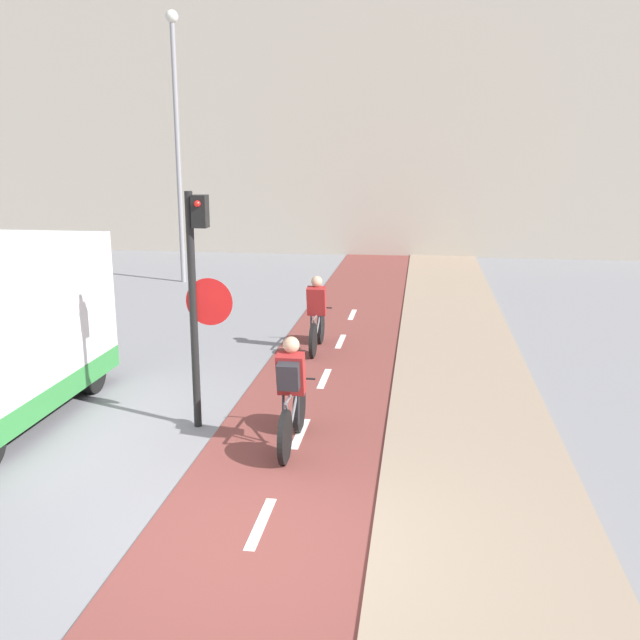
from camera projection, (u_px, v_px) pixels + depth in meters
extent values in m
plane|color=gray|center=(250.00, 550.00, 7.14)|extent=(120.00, 120.00, 0.00)
cube|color=brown|center=(250.00, 549.00, 7.14)|extent=(2.39, 60.00, 0.02)
cube|color=white|center=(261.00, 523.00, 7.62)|extent=(0.12, 1.10, 0.00)
cube|color=white|center=(300.00, 433.00, 10.03)|extent=(0.12, 1.10, 0.00)
cube|color=white|center=(324.00, 378.00, 12.43)|extent=(0.12, 1.10, 0.00)
cube|color=white|center=(341.00, 341.00, 14.84)|extent=(0.12, 1.10, 0.00)
cube|color=white|center=(352.00, 315.00, 17.25)|extent=(0.12, 1.10, 0.00)
cube|color=gray|center=(494.00, 567.00, 6.81)|extent=(2.40, 60.00, 0.05)
cube|color=#B2A899|center=(385.00, 117.00, 28.21)|extent=(60.00, 5.00, 10.30)
cylinder|color=black|center=(193.00, 313.00, 9.97)|extent=(0.11, 0.11, 3.37)
cube|color=black|center=(200.00, 211.00, 9.61)|extent=(0.20, 0.20, 0.44)
sphere|color=red|center=(197.00, 204.00, 9.48)|extent=(0.09, 0.09, 0.09)
cone|color=red|center=(209.00, 302.00, 9.89)|extent=(0.67, 0.01, 0.67)
cone|color=silver|center=(209.00, 302.00, 9.89)|extent=(0.60, 0.02, 0.60)
cylinder|color=gray|center=(178.00, 157.00, 20.80)|extent=(0.14, 0.14, 7.43)
sphere|color=silver|center=(172.00, 16.00, 19.91)|extent=(0.36, 0.36, 0.36)
cylinder|color=black|center=(285.00, 437.00, 9.05)|extent=(0.07, 0.71, 0.71)
cylinder|color=black|center=(299.00, 408.00, 10.09)|extent=(0.07, 0.71, 0.71)
cylinder|color=slate|center=(295.00, 403.00, 9.72)|extent=(0.04, 0.69, 0.44)
cylinder|color=slate|center=(288.00, 415.00, 9.24)|extent=(0.04, 0.36, 0.46)
cylinder|color=slate|center=(293.00, 392.00, 9.51)|extent=(0.04, 1.00, 0.07)
cylinder|color=slate|center=(288.00, 432.00, 9.25)|extent=(0.04, 0.41, 0.05)
cylinder|color=black|center=(299.00, 378.00, 9.99)|extent=(0.46, 0.03, 0.03)
cube|color=maroon|center=(291.00, 374.00, 9.33)|extent=(0.36, 0.31, 0.59)
sphere|color=tan|center=(291.00, 345.00, 9.28)|extent=(0.22, 0.22, 0.22)
cylinder|color=#232328|center=(283.00, 407.00, 9.42)|extent=(0.04, 0.07, 0.44)
cylinder|color=#232328|center=(298.00, 407.00, 9.39)|extent=(0.04, 0.07, 0.44)
cube|color=#28282D|center=(288.00, 376.00, 9.15)|extent=(0.28, 0.23, 0.39)
cylinder|color=black|center=(313.00, 341.00, 13.68)|extent=(0.07, 0.68, 0.68)
cylinder|color=black|center=(321.00, 328.00, 14.68)|extent=(0.07, 0.68, 0.68)
cylinder|color=slate|center=(318.00, 323.00, 14.33)|extent=(0.04, 0.67, 0.42)
cylinder|color=slate|center=(315.00, 328.00, 13.86)|extent=(0.04, 0.35, 0.45)
cylinder|color=slate|center=(317.00, 314.00, 14.13)|extent=(0.04, 0.97, 0.07)
cylinder|color=slate|center=(315.00, 338.00, 13.87)|extent=(0.04, 0.40, 0.05)
cylinder|color=black|center=(321.00, 308.00, 14.59)|extent=(0.46, 0.03, 0.03)
cube|color=maroon|center=(316.00, 301.00, 13.95)|extent=(0.36, 0.31, 0.59)
sphere|color=tan|center=(317.00, 282.00, 13.90)|extent=(0.22, 0.22, 0.22)
cylinder|color=#232328|center=(311.00, 323.00, 14.03)|extent=(0.04, 0.07, 0.43)
cylinder|color=#232328|center=(321.00, 323.00, 14.00)|extent=(0.04, 0.07, 0.43)
cube|color=black|center=(52.00, 274.00, 12.26)|extent=(1.96, 0.04, 0.70)
cylinder|color=black|center=(92.00, 372.00, 11.71)|extent=(0.18, 0.70, 0.70)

